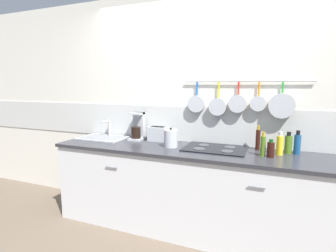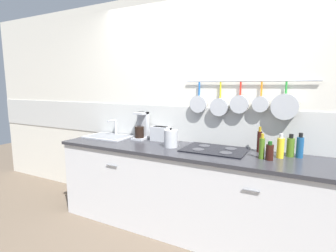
% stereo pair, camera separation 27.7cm
% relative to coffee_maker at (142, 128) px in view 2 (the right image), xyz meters
% --- Properties ---
extents(ground_plane, '(12.00, 12.00, 0.00)m').
position_rel_coffee_maker_xyz_m(ground_plane, '(0.71, -0.23, -1.04)').
color(ground_plane, brown).
extents(wall_back, '(7.20, 0.15, 2.60)m').
position_rel_coffee_maker_xyz_m(wall_back, '(0.71, 0.14, 0.23)').
color(wall_back, silver).
rests_on(wall_back, ground_plane).
extents(cabinet_base, '(2.88, 0.65, 0.86)m').
position_rel_coffee_maker_xyz_m(cabinet_base, '(0.71, -0.23, -0.60)').
color(cabinet_base, silver).
rests_on(cabinet_base, ground_plane).
extents(countertop, '(2.92, 0.67, 0.03)m').
position_rel_coffee_maker_xyz_m(countertop, '(0.71, -0.23, -0.16)').
color(countertop, '#2D2D33').
rests_on(countertop, cabinet_base).
extents(sink_basin, '(0.57, 0.38, 0.21)m').
position_rel_coffee_maker_xyz_m(sink_basin, '(-0.43, -0.10, -0.12)').
color(sink_basin, '#B7BABF').
rests_on(sink_basin, countertop).
extents(coffee_maker, '(0.15, 0.20, 0.33)m').
position_rel_coffee_maker_xyz_m(coffee_maker, '(0.00, 0.00, 0.00)').
color(coffee_maker, '#B7BABF').
rests_on(coffee_maker, countertop).
extents(toaster, '(0.24, 0.14, 0.17)m').
position_rel_coffee_maker_xyz_m(toaster, '(0.26, 0.02, -0.05)').
color(toaster, '#B7BABF').
rests_on(toaster, countertop).
extents(kettle, '(0.14, 0.14, 0.21)m').
position_rel_coffee_maker_xyz_m(kettle, '(0.52, -0.22, -0.05)').
color(kettle, '#B7BABF').
rests_on(kettle, countertop).
extents(cooktop, '(0.63, 0.45, 0.01)m').
position_rel_coffee_maker_xyz_m(cooktop, '(0.98, -0.14, -0.13)').
color(cooktop, black).
rests_on(cooktop, countertop).
extents(bottle_hot_sauce, '(0.05, 0.05, 0.25)m').
position_rel_coffee_maker_xyz_m(bottle_hot_sauce, '(1.39, -0.00, -0.03)').
color(bottle_hot_sauce, '#33140F').
rests_on(bottle_hot_sauce, countertop).
extents(bottle_sesame_oil, '(0.05, 0.05, 0.23)m').
position_rel_coffee_maker_xyz_m(bottle_sesame_oil, '(1.45, -0.24, -0.04)').
color(bottle_sesame_oil, '#4C721E').
rests_on(bottle_sesame_oil, countertop).
extents(bottle_olive_oil, '(0.07, 0.07, 0.17)m').
position_rel_coffee_maker_xyz_m(bottle_olive_oil, '(1.52, -0.26, -0.06)').
color(bottle_olive_oil, '#33140F').
rests_on(bottle_olive_oil, countertop).
extents(bottle_dish_soap, '(0.06, 0.06, 0.22)m').
position_rel_coffee_maker_xyz_m(bottle_dish_soap, '(1.59, -0.14, -0.04)').
color(bottle_dish_soap, yellow).
rests_on(bottle_dish_soap, countertop).
extents(bottle_cooking_wine, '(0.07, 0.07, 0.21)m').
position_rel_coffee_maker_xyz_m(bottle_cooking_wine, '(1.67, -0.04, -0.05)').
color(bottle_cooking_wine, '#4C721E').
rests_on(bottle_cooking_wine, countertop).
extents(bottle_vinegar, '(0.06, 0.06, 0.23)m').
position_rel_coffee_maker_xyz_m(bottle_vinegar, '(1.75, -0.05, -0.04)').
color(bottle_vinegar, navy).
rests_on(bottle_vinegar, countertop).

